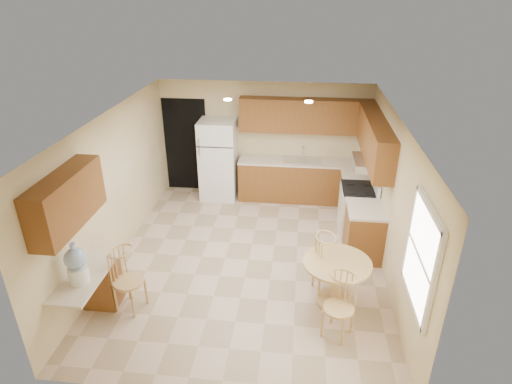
# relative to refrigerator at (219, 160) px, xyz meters

# --- Properties ---
(floor) EXTENTS (5.50, 5.50, 0.00)m
(floor) POSITION_rel_refrigerator_xyz_m (0.95, -2.40, -0.87)
(floor) COLOR #C5A88F
(floor) RESTS_ON ground
(ceiling) EXTENTS (4.50, 5.50, 0.02)m
(ceiling) POSITION_rel_refrigerator_xyz_m (0.95, -2.40, 1.63)
(ceiling) COLOR white
(ceiling) RESTS_ON wall_back
(wall_back) EXTENTS (4.50, 0.02, 2.50)m
(wall_back) POSITION_rel_refrigerator_xyz_m (0.95, 0.35, 0.38)
(wall_back) COLOR beige
(wall_back) RESTS_ON floor
(wall_front) EXTENTS (4.50, 0.02, 2.50)m
(wall_front) POSITION_rel_refrigerator_xyz_m (0.95, -5.15, 0.38)
(wall_front) COLOR beige
(wall_front) RESTS_ON floor
(wall_left) EXTENTS (0.02, 5.50, 2.50)m
(wall_left) POSITION_rel_refrigerator_xyz_m (-1.30, -2.40, 0.38)
(wall_left) COLOR beige
(wall_left) RESTS_ON floor
(wall_right) EXTENTS (0.02, 5.50, 2.50)m
(wall_right) POSITION_rel_refrigerator_xyz_m (3.20, -2.40, 0.38)
(wall_right) COLOR beige
(wall_right) RESTS_ON floor
(doorway) EXTENTS (0.90, 0.02, 2.10)m
(doorway) POSITION_rel_refrigerator_xyz_m (-0.80, 0.34, 0.18)
(doorway) COLOR black
(doorway) RESTS_ON floor
(base_cab_back) EXTENTS (2.75, 0.60, 0.87)m
(base_cab_back) POSITION_rel_refrigerator_xyz_m (1.83, 0.05, -0.44)
(base_cab_back) COLOR brown
(base_cab_back) RESTS_ON floor
(counter_back) EXTENTS (2.75, 0.63, 0.04)m
(counter_back) POSITION_rel_refrigerator_xyz_m (1.83, 0.05, 0.02)
(counter_back) COLOR beige
(counter_back) RESTS_ON base_cab_back
(base_cab_right_a) EXTENTS (0.60, 0.59, 0.87)m
(base_cab_right_a) POSITION_rel_refrigerator_xyz_m (2.90, -0.54, -0.44)
(base_cab_right_a) COLOR brown
(base_cab_right_a) RESTS_ON floor
(counter_right_a) EXTENTS (0.63, 0.59, 0.04)m
(counter_right_a) POSITION_rel_refrigerator_xyz_m (2.90, -0.54, 0.02)
(counter_right_a) COLOR beige
(counter_right_a) RESTS_ON base_cab_right_a
(base_cab_right_b) EXTENTS (0.60, 0.80, 0.87)m
(base_cab_right_b) POSITION_rel_refrigerator_xyz_m (2.90, -2.00, -0.44)
(base_cab_right_b) COLOR brown
(base_cab_right_b) RESTS_ON floor
(counter_right_b) EXTENTS (0.63, 0.80, 0.04)m
(counter_right_b) POSITION_rel_refrigerator_xyz_m (2.90, -2.00, 0.02)
(counter_right_b) COLOR beige
(counter_right_b) RESTS_ON base_cab_right_b
(upper_cab_back) EXTENTS (2.75, 0.33, 0.70)m
(upper_cab_back) POSITION_rel_refrigerator_xyz_m (1.83, 0.19, 0.98)
(upper_cab_back) COLOR brown
(upper_cab_back) RESTS_ON wall_back
(upper_cab_right) EXTENTS (0.33, 2.42, 0.70)m
(upper_cab_right) POSITION_rel_refrigerator_xyz_m (3.04, -1.19, 0.98)
(upper_cab_right) COLOR brown
(upper_cab_right) RESTS_ON wall_right
(upper_cab_left) EXTENTS (0.33, 1.40, 0.70)m
(upper_cab_left) POSITION_rel_refrigerator_xyz_m (-1.13, -4.00, 0.98)
(upper_cab_left) COLOR brown
(upper_cab_left) RESTS_ON wall_left
(sink) EXTENTS (0.78, 0.44, 0.01)m
(sink) POSITION_rel_refrigerator_xyz_m (1.80, 0.05, 0.04)
(sink) COLOR silver
(sink) RESTS_ON counter_back
(range_hood) EXTENTS (0.50, 0.76, 0.14)m
(range_hood) POSITION_rel_refrigerator_xyz_m (2.95, -1.22, 0.55)
(range_hood) COLOR silver
(range_hood) RESTS_ON upper_cab_right
(desk_pedestal) EXTENTS (0.48, 0.42, 0.72)m
(desk_pedestal) POSITION_rel_refrigerator_xyz_m (-1.05, -3.72, -0.51)
(desk_pedestal) COLOR brown
(desk_pedestal) RESTS_ON floor
(desk_top) EXTENTS (0.50, 1.20, 0.04)m
(desk_top) POSITION_rel_refrigerator_xyz_m (-1.05, -4.10, -0.12)
(desk_top) COLOR beige
(desk_top) RESTS_ON desk_pedestal
(window) EXTENTS (0.06, 1.12, 1.30)m
(window) POSITION_rel_refrigerator_xyz_m (3.18, -4.25, 0.63)
(window) COLOR white
(window) RESTS_ON wall_right
(can_light_a) EXTENTS (0.14, 0.14, 0.02)m
(can_light_a) POSITION_rel_refrigerator_xyz_m (0.45, -1.20, 1.61)
(can_light_a) COLOR white
(can_light_a) RESTS_ON ceiling
(can_light_b) EXTENTS (0.14, 0.14, 0.02)m
(can_light_b) POSITION_rel_refrigerator_xyz_m (1.85, -1.20, 1.61)
(can_light_b) COLOR white
(can_light_b) RESTS_ON ceiling
(refrigerator) EXTENTS (0.77, 0.75, 1.75)m
(refrigerator) POSITION_rel_refrigerator_xyz_m (0.00, 0.00, 0.00)
(refrigerator) COLOR white
(refrigerator) RESTS_ON floor
(stove) EXTENTS (0.65, 0.76, 1.09)m
(stove) POSITION_rel_refrigerator_xyz_m (2.88, -1.22, -0.40)
(stove) COLOR white
(stove) RESTS_ON floor
(dining_table) EXTENTS (0.98, 0.98, 0.73)m
(dining_table) POSITION_rel_refrigerator_xyz_m (2.35, -3.35, -0.40)
(dining_table) COLOR tan
(dining_table) RESTS_ON floor
(chair_table_a) EXTENTS (0.43, 0.56, 0.98)m
(chair_table_a) POSITION_rel_refrigerator_xyz_m (2.23, -3.19, -0.28)
(chair_table_a) COLOR tan
(chair_table_a) RESTS_ON floor
(chair_table_b) EXTENTS (0.41, 0.47, 0.93)m
(chair_table_b) POSITION_rel_refrigerator_xyz_m (2.35, -4.09, -0.30)
(chair_table_b) COLOR tan
(chair_table_b) RESTS_ON floor
(chair_desk) EXTENTS (0.43, 0.56, 0.97)m
(chair_desk) POSITION_rel_refrigerator_xyz_m (-0.60, -3.88, -0.28)
(chair_desk) COLOR tan
(chair_desk) RESTS_ON floor
(water_crock) EXTENTS (0.28, 0.28, 0.59)m
(water_crock) POSITION_rel_refrigerator_xyz_m (-1.05, -4.22, 0.16)
(water_crock) COLOR white
(water_crock) RESTS_ON desk_top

